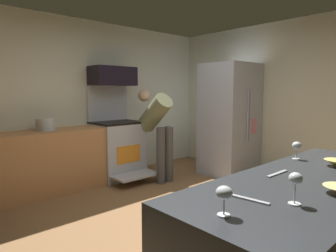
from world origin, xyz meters
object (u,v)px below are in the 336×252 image
object	(u,v)px
refrigerator	(230,119)
stock_pot	(45,125)
wine_glass_near	(224,194)
oven_range	(117,148)
wine_glass_far	(297,146)
wine_glass_extra	(295,181)
microwave	(113,76)
person_cook	(157,126)
mixing_bowl_prep	(336,163)

from	to	relation	value
refrigerator	stock_pot	world-z (taller)	refrigerator
wine_glass_near	stock_pot	distance (m)	3.49
oven_range	wine_glass_far	distance (m)	3.21
oven_range	stock_pot	bearing A→B (deg)	179.35
wine_glass_extra	stock_pot	distance (m)	3.61
microwave	person_cook	xyz separation A→B (m)	(0.41, -0.66, -0.80)
wine_glass_far	oven_range	bearing A→B (deg)	84.53
stock_pot	wine_glass_far	bearing A→B (deg)	-74.76
person_cook	wine_glass_extra	size ratio (longest dim) A/B	9.16
oven_range	refrigerator	world-z (taller)	refrigerator
person_cook	stock_pot	size ratio (longest dim) A/B	5.76
mixing_bowl_prep	microwave	bearing A→B (deg)	84.95
oven_range	refrigerator	bearing A→B (deg)	-34.62
wine_glass_far	wine_glass_extra	xyz separation A→B (m)	(-0.97, -0.43, 0.01)
microwave	wine_glass_near	distance (m)	3.96
person_cook	oven_range	bearing A→B (deg)	125.55
stock_pot	microwave	bearing A→B (deg)	3.92
person_cook	wine_glass_far	xyz separation A→B (m)	(-0.71, -2.59, 0.11)
oven_range	microwave	distance (m)	1.19
microwave	refrigerator	size ratio (longest dim) A/B	0.38
person_cook	wine_glass_near	xyz separation A→B (m)	(-2.05, -2.87, 0.10)
person_cook	mixing_bowl_prep	size ratio (longest dim) A/B	9.02
refrigerator	wine_glass_near	bearing A→B (deg)	-144.28
wine_glass_far	wine_glass_extra	size ratio (longest dim) A/B	0.91
microwave	wine_glass_near	size ratio (longest dim) A/B	5.38
wine_glass_far	stock_pot	size ratio (longest dim) A/B	0.57
oven_range	wine_glass_far	xyz separation A→B (m)	(-0.30, -3.16, 0.49)
person_cook	stock_pot	distance (m)	1.68
oven_range	person_cook	bearing A→B (deg)	-54.45
person_cook	mixing_bowl_prep	bearing A→B (deg)	-103.96
refrigerator	wine_glass_near	xyz separation A→B (m)	(-3.25, -2.33, 0.04)
oven_range	wine_glass_near	size ratio (longest dim) A/B	11.25
oven_range	mixing_bowl_prep	distance (m)	3.50
wine_glass_extra	wine_glass_near	bearing A→B (deg)	157.49
wine_glass_far	refrigerator	bearing A→B (deg)	47.09
wine_glass_near	wine_glass_extra	world-z (taller)	wine_glass_extra
person_cook	stock_pot	bearing A→B (deg)	159.73
wine_glass_near	wine_glass_far	world-z (taller)	wine_glass_far
refrigerator	mixing_bowl_prep	xyz separation A→B (m)	(-1.92, -2.35, -0.04)
oven_range	wine_glass_near	distance (m)	3.84
oven_range	wine_glass_far	world-z (taller)	oven_range
stock_pot	mixing_bowl_prep	bearing A→B (deg)	-76.21
mixing_bowl_prep	wine_glass_far	bearing A→B (deg)	87.81
person_cook	stock_pot	world-z (taller)	person_cook
mixing_bowl_prep	wine_glass_far	size ratio (longest dim) A/B	1.12
microwave	stock_pot	xyz separation A→B (m)	(-1.17, -0.08, -0.71)
microwave	wine_glass_near	xyz separation A→B (m)	(-1.64, -3.53, -0.70)
oven_range	refrigerator	size ratio (longest dim) A/B	0.80
mixing_bowl_prep	wine_glass_far	xyz separation A→B (m)	(0.01, 0.30, 0.08)
refrigerator	mixing_bowl_prep	distance (m)	3.04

